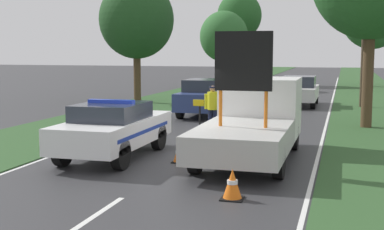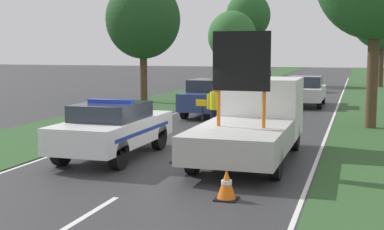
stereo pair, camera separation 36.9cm
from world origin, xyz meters
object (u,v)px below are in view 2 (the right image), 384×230
(pedestrian_civilian, at_px, (238,106))
(police_car, at_px, (113,128))
(queued_car_hatch_blue, at_px, (209,97))
(utility_pole, at_px, (371,25))
(work_truck, at_px, (254,119))
(traffic_cone_near_truck, at_px, (178,154))
(road_barrier, at_px, (229,106))
(traffic_cone_behind_barrier, at_px, (187,141))
(roadside_tree_near_right, at_px, (232,37))
(roadside_tree_mid_right, at_px, (383,16))
(traffic_cone_near_police, at_px, (227,185))
(queued_car_wagon_maroon, at_px, (258,82))
(police_officer, at_px, (215,105))
(queued_car_van_white, at_px, (306,91))
(roadside_tree_mid_left, at_px, (143,20))
(traffic_cone_centre_front, at_px, (120,130))
(roadside_tree_far_left, at_px, (248,16))

(pedestrian_civilian, bearing_deg, police_car, -107.45)
(queued_car_hatch_blue, distance_m, utility_pole, 9.54)
(police_car, bearing_deg, work_truck, 20.87)
(work_truck, relative_size, utility_pole, 0.74)
(work_truck, bearing_deg, traffic_cone_near_truck, 37.69)
(work_truck, xyz_separation_m, road_barrier, (-1.73, 4.31, -0.12))
(traffic_cone_behind_barrier, xyz_separation_m, roadside_tree_near_right, (-4.44, 25.03, 3.71))
(traffic_cone_behind_barrier, height_order, utility_pole, utility_pole)
(roadside_tree_mid_right, bearing_deg, traffic_cone_near_police, -96.70)
(queued_car_wagon_maroon, bearing_deg, road_barrier, 96.70)
(road_barrier, xyz_separation_m, traffic_cone_near_police, (2.04, -8.77, -0.63))
(queued_car_wagon_maroon, bearing_deg, traffic_cone_near_police, 98.94)
(queued_car_hatch_blue, bearing_deg, police_officer, 107.81)
(traffic_cone_behind_barrier, relative_size, utility_pole, 0.07)
(work_truck, height_order, queued_car_wagon_maroon, work_truck)
(traffic_cone_behind_barrier, distance_m, queued_car_van_white, 13.98)
(traffic_cone_near_police, distance_m, roadside_tree_mid_left, 20.68)
(police_officer, relative_size, queued_car_hatch_blue, 0.39)
(queued_car_wagon_maroon, bearing_deg, work_truck, 99.99)
(police_officer, xyz_separation_m, traffic_cone_centre_front, (-2.77, -2.10, -0.73))
(road_barrier, xyz_separation_m, roadside_tree_far_left, (-4.67, 26.63, 4.91))
(police_officer, xyz_separation_m, queued_car_van_white, (2.21, 10.44, -0.19))
(police_car, height_order, queued_car_van_white, police_car)
(work_truck, height_order, roadside_tree_near_right, roadside_tree_near_right)
(queued_car_wagon_maroon, xyz_separation_m, roadside_tree_far_left, (-2.73, 10.10, 5.01))
(police_car, height_order, utility_pole, utility_pole)
(work_truck, xyz_separation_m, roadside_tree_mid_right, (4.45, 30.81, 4.57))
(queued_car_van_white, bearing_deg, queued_car_wagon_maroon, -60.22)
(traffic_cone_near_police, distance_m, utility_pole, 19.37)
(queued_car_hatch_blue, bearing_deg, roadside_tree_near_right, -80.36)
(traffic_cone_near_truck, bearing_deg, traffic_cone_centre_front, 134.88)
(traffic_cone_near_truck, xyz_separation_m, queued_car_hatch_blue, (-1.92, 10.11, 0.61))
(police_car, xyz_separation_m, roadside_tree_mid_left, (-5.17, 14.76, 3.83))
(traffic_cone_behind_barrier, bearing_deg, queued_car_van_white, 81.01)
(roadside_tree_mid_left, bearing_deg, roadside_tree_mid_right, 52.32)
(queued_car_van_white, bearing_deg, roadside_tree_far_left, -68.71)
(pedestrian_civilian, relative_size, queued_car_van_white, 0.40)
(roadside_tree_far_left, bearing_deg, road_barrier, -80.05)
(police_car, bearing_deg, traffic_cone_near_truck, -2.84)
(police_car, height_order, police_officer, police_officer)
(traffic_cone_behind_barrier, distance_m, roadside_tree_mid_right, 31.51)
(roadside_tree_mid_right, height_order, roadside_tree_far_left, roadside_tree_mid_right)
(police_officer, relative_size, pedestrian_civilian, 0.99)
(queued_car_wagon_maroon, relative_size, roadside_tree_mid_right, 0.55)
(road_barrier, relative_size, queued_car_van_white, 0.58)
(queued_car_van_white, bearing_deg, traffic_cone_centre_front, 68.34)
(queued_car_van_white, bearing_deg, traffic_cone_near_truck, 83.23)
(utility_pole, bearing_deg, roadside_tree_mid_left, -176.55)
(work_truck, relative_size, roadside_tree_mid_left, 0.88)
(queued_car_van_white, bearing_deg, pedestrian_civilian, 82.65)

